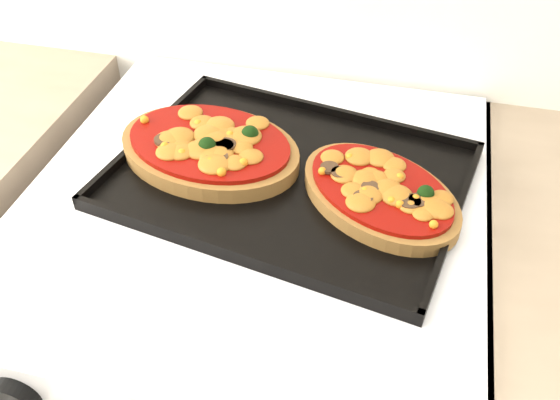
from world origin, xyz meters
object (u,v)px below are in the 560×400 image
(stove, at_px, (264,380))
(pizza_right, at_px, (380,191))
(baking_tray, at_px, (289,175))
(pizza_left, at_px, (209,146))

(stove, xyz_separation_m, pizza_right, (0.16, -0.01, 0.48))
(baking_tray, xyz_separation_m, pizza_left, (-0.11, 0.01, 0.02))
(baking_tray, relative_size, pizza_right, 1.98)
(pizza_right, bearing_deg, pizza_left, 171.05)
(baking_tray, relative_size, pizza_left, 1.75)
(stove, xyz_separation_m, pizza_left, (-0.08, 0.03, 0.48))
(pizza_left, bearing_deg, stove, -22.32)
(pizza_left, distance_m, pizza_right, 0.24)
(pizza_left, bearing_deg, pizza_right, -8.95)
(stove, xyz_separation_m, baking_tray, (0.04, 0.02, 0.47))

